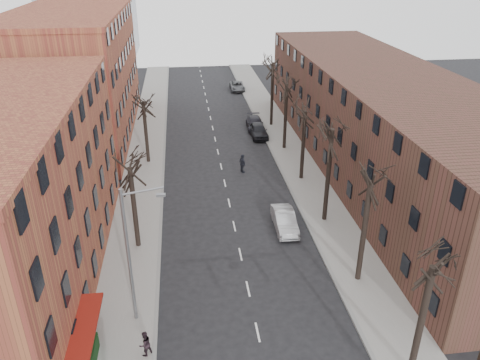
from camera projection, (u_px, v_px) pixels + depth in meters
name	position (u px, v px, depth m)	size (l,w,h in m)	color
sidewalk_left	(145.00, 158.00, 50.82)	(4.00, 90.00, 0.15)	gray
sidewalk_right	(289.00, 151.00, 52.63)	(4.00, 90.00, 0.15)	gray
building_left_far	(75.00, 77.00, 54.88)	(12.00, 28.00, 14.00)	brown
building_right	(381.00, 121.00, 46.92)	(12.00, 50.00, 10.00)	#4B2A23
tree_right_b	(357.00, 280.00, 32.13)	(5.20, 5.20, 10.80)	black
tree_right_c	(324.00, 220.00, 39.25)	(5.20, 5.20, 11.60)	black
tree_right_d	(301.00, 179.00, 46.38)	(5.20, 5.20, 10.00)	black
tree_right_e	(284.00, 149.00, 53.51)	(5.20, 5.20, 10.80)	black
tree_right_f	(271.00, 125.00, 60.64)	(5.20, 5.20, 11.60)	black
tree_left_a	(139.00, 247.00, 35.75)	(5.20, 5.20, 9.50)	black
tree_left_b	(149.00, 162.00, 50.00)	(5.20, 5.20, 9.50)	black
streetlight	(131.00, 251.00, 26.48)	(2.45, 0.22, 9.03)	slate
silver_sedan	(285.00, 220.00, 37.76)	(1.60, 4.60, 1.51)	#A6A9AD
parked_car_near	(258.00, 130.00, 56.65)	(1.91, 4.75, 1.62)	black
parked_car_mid	(255.00, 124.00, 59.14)	(2.02, 4.96, 1.44)	black
parked_car_far	(237.00, 86.00, 75.72)	(2.23, 4.83, 1.34)	#575A5F
pedestrian_b	(145.00, 344.00, 25.66)	(0.76, 0.59, 1.56)	black
pedestrian_crossing	(242.00, 164.00, 47.31)	(1.16, 0.48, 1.98)	black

